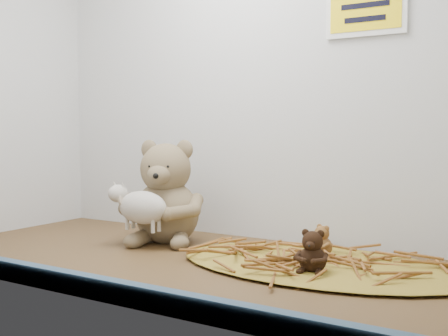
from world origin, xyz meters
The scene contains 8 objects.
alcove_shell centered at (0.00, 9.00, 45.00)cm, with size 120.40×60.20×90.40cm.
front_rail centered at (0.00, -28.80, 1.80)cm, with size 119.28×2.20×3.60cm, color #3B5571.
straw_bed centered at (27.32, 9.66, 0.58)cm, with size 60.24×34.98×1.17cm, color olive.
main_teddy centered at (-14.23, 14.29, 12.56)cm, with size 20.25×21.37×25.11cm, color #7F694E, non-canonical shape.
toy_lamb centered at (-14.23, 5.29, 9.55)cm, with size 16.66×10.17×10.77cm, color beige, non-canonical shape.
mini_teddy_tan centered at (25.49, 16.67, 4.45)cm, with size 5.29×5.59×6.56cm, color brown, non-canonical shape.
mini_teddy_brown centered at (29.15, 2.65, 5.19)cm, with size 6.48×6.84×8.04cm, color black, non-canonical shape.
wall_sign centered at (30.00, 29.40, 55.00)cm, with size 16.00×1.20×11.00cm, color yellow.
Camera 1 is at (69.58, -94.65, 27.67)cm, focal length 45.00 mm.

